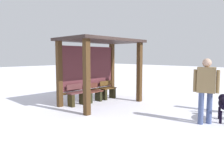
# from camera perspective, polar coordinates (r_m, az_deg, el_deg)

# --- Properties ---
(ground_plane) EXTENTS (60.00, 60.00, 0.00)m
(ground_plane) POSITION_cam_1_polar(r_m,az_deg,el_deg) (8.01, -2.83, -8.01)
(ground_plane) COLOR white
(bus_shelter) EXTENTS (3.08, 1.92, 2.44)m
(bus_shelter) POSITION_cam_1_polar(r_m,az_deg,el_deg) (7.96, -3.96, 5.09)
(bus_shelter) COLOR #432C16
(bus_shelter) RESTS_ON ground
(bench_left_inside) EXTENTS (0.71, 0.34, 0.78)m
(bench_left_inside) POSITION_cam_1_polar(r_m,az_deg,el_deg) (7.79, -9.66, -5.93)
(bench_left_inside) COLOR #542C2D
(bench_left_inside) RESTS_ON ground
(bench_center_inside) EXTENTS (0.71, 0.37, 0.73)m
(bench_center_inside) POSITION_cam_1_polar(r_m,az_deg,el_deg) (8.30, -5.12, -5.40)
(bench_center_inside) COLOR #52281F
(bench_center_inside) RESTS_ON ground
(bench_right_inside) EXTENTS (0.71, 0.34, 0.76)m
(bench_right_inside) POSITION_cam_1_polar(r_m,az_deg,el_deg) (8.85, -1.13, -4.64)
(bench_right_inside) COLOR #523617
(bench_right_inside) RESTS_ON ground
(person_walking) EXTENTS (0.39, 0.64, 1.76)m
(person_walking) POSITION_cam_1_polar(r_m,az_deg,el_deg) (6.06, 24.38, -2.76)
(person_walking) COLOR olive
(person_walking) RESTS_ON ground
(dog) EXTENTS (1.01, 0.54, 0.70)m
(dog) POSITION_cam_1_polar(r_m,az_deg,el_deg) (6.66, 28.35, -6.98)
(dog) COLOR black
(dog) RESTS_ON ground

